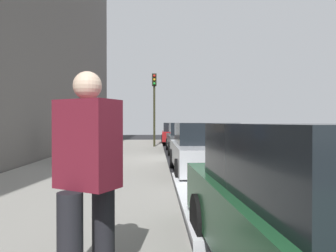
{
  "coord_description": "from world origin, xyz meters",
  "views": [
    {
      "loc": [
        11.32,
        -1.39,
        1.52
      ],
      "look_at": [
        -2.07,
        -0.89,
        1.38
      ],
      "focal_mm": 33.67,
      "sensor_mm": 36.0,
      "label": 1
    }
  ],
  "objects_px": {
    "parked_car_charcoal": "(185,138)",
    "pedestrian_tan_coat": "(94,130)",
    "parked_car_red": "(175,133)",
    "rolling_suitcase": "(80,148)",
    "pedestrian_navy_coat": "(85,132)",
    "traffic_light_pole": "(154,97)",
    "parked_car_silver": "(204,149)",
    "pedestrian_blue_coat": "(67,137)",
    "pedestrian_burgundy_coat": "(88,174)"
  },
  "relations": [
    {
      "from": "parked_car_charcoal",
      "to": "pedestrian_tan_coat",
      "type": "height_order",
      "value": "pedestrian_tan_coat"
    },
    {
      "from": "parked_car_red",
      "to": "rolling_suitcase",
      "type": "distance_m",
      "value": 9.71
    },
    {
      "from": "pedestrian_navy_coat",
      "to": "rolling_suitcase",
      "type": "xyz_separation_m",
      "value": [
        0.39,
        -0.14,
        -0.7
      ]
    },
    {
      "from": "parked_car_charcoal",
      "to": "traffic_light_pole",
      "type": "height_order",
      "value": "traffic_light_pole"
    },
    {
      "from": "parked_car_silver",
      "to": "pedestrian_blue_coat",
      "type": "distance_m",
      "value": 5.01
    },
    {
      "from": "rolling_suitcase",
      "to": "parked_car_charcoal",
      "type": "bearing_deg",
      "value": 114.63
    },
    {
      "from": "parked_car_silver",
      "to": "rolling_suitcase",
      "type": "bearing_deg",
      "value": -134.55
    },
    {
      "from": "pedestrian_tan_coat",
      "to": "pedestrian_blue_coat",
      "type": "distance_m",
      "value": 5.73
    },
    {
      "from": "pedestrian_burgundy_coat",
      "to": "traffic_light_pole",
      "type": "relative_size",
      "value": 0.43
    },
    {
      "from": "pedestrian_navy_coat",
      "to": "traffic_light_pole",
      "type": "distance_m",
      "value": 5.28
    },
    {
      "from": "pedestrian_tan_coat",
      "to": "rolling_suitcase",
      "type": "height_order",
      "value": "pedestrian_tan_coat"
    },
    {
      "from": "parked_car_charcoal",
      "to": "parked_car_red",
      "type": "bearing_deg",
      "value": -178.42
    },
    {
      "from": "pedestrian_navy_coat",
      "to": "pedestrian_burgundy_coat",
      "type": "distance_m",
      "value": 11.92
    },
    {
      "from": "parked_car_red",
      "to": "pedestrian_tan_coat",
      "type": "relative_size",
      "value": 2.32
    },
    {
      "from": "traffic_light_pole",
      "to": "parked_car_red",
      "type": "bearing_deg",
      "value": 161.44
    },
    {
      "from": "pedestrian_navy_coat",
      "to": "traffic_light_pole",
      "type": "xyz_separation_m",
      "value": [
        -3.87,
        3.08,
        1.86
      ]
    },
    {
      "from": "pedestrian_blue_coat",
      "to": "traffic_light_pole",
      "type": "distance_m",
      "value": 7.77
    },
    {
      "from": "rolling_suitcase",
      "to": "parked_car_silver",
      "type": "bearing_deg",
      "value": 45.45
    },
    {
      "from": "pedestrian_tan_coat",
      "to": "traffic_light_pole",
      "type": "distance_m",
      "value": 3.89
    },
    {
      "from": "traffic_light_pole",
      "to": "pedestrian_blue_coat",
      "type": "bearing_deg",
      "value": -23.87
    },
    {
      "from": "parked_car_red",
      "to": "pedestrian_tan_coat",
      "type": "xyz_separation_m",
      "value": [
        5.41,
        -4.64,
        0.37
      ]
    },
    {
      "from": "rolling_suitcase",
      "to": "pedestrian_burgundy_coat",
      "type": "bearing_deg",
      "value": 13.87
    },
    {
      "from": "pedestrian_burgundy_coat",
      "to": "pedestrian_navy_coat",
      "type": "bearing_deg",
      "value": -167.25
    },
    {
      "from": "pedestrian_blue_coat",
      "to": "rolling_suitcase",
      "type": "height_order",
      "value": "pedestrian_blue_coat"
    },
    {
      "from": "pedestrian_navy_coat",
      "to": "parked_car_red",
      "type": "bearing_deg",
      "value": 150.98
    },
    {
      "from": "parked_car_red",
      "to": "pedestrian_navy_coat",
      "type": "height_order",
      "value": "pedestrian_navy_coat"
    },
    {
      "from": "pedestrian_tan_coat",
      "to": "rolling_suitcase",
      "type": "bearing_deg",
      "value": -0.22
    },
    {
      "from": "pedestrian_navy_coat",
      "to": "pedestrian_tan_coat",
      "type": "bearing_deg",
      "value": -177.19
    },
    {
      "from": "pedestrian_blue_coat",
      "to": "pedestrian_burgundy_coat",
      "type": "xyz_separation_m",
      "value": [
        8.62,
        2.6,
        0.08
      ]
    },
    {
      "from": "parked_car_charcoal",
      "to": "parked_car_silver",
      "type": "xyz_separation_m",
      "value": [
        6.88,
        -0.08,
        -0.0
      ]
    },
    {
      "from": "pedestrian_navy_coat",
      "to": "pedestrian_burgundy_coat",
      "type": "height_order",
      "value": "pedestrian_navy_coat"
    },
    {
      "from": "parked_car_red",
      "to": "pedestrian_burgundy_coat",
      "type": "distance_m",
      "value": 19.85
    },
    {
      "from": "pedestrian_navy_coat",
      "to": "rolling_suitcase",
      "type": "distance_m",
      "value": 0.81
    },
    {
      "from": "parked_car_red",
      "to": "pedestrian_blue_coat",
      "type": "bearing_deg",
      "value": -21.88
    },
    {
      "from": "parked_car_silver",
      "to": "rolling_suitcase",
      "type": "xyz_separation_m",
      "value": [
        -4.67,
        -4.74,
        -0.33
      ]
    },
    {
      "from": "parked_car_silver",
      "to": "rolling_suitcase",
      "type": "distance_m",
      "value": 6.67
    },
    {
      "from": "parked_car_charcoal",
      "to": "rolling_suitcase",
      "type": "relative_size",
      "value": 5.26
    },
    {
      "from": "pedestrian_blue_coat",
      "to": "rolling_suitcase",
      "type": "relative_size",
      "value": 1.81
    },
    {
      "from": "parked_car_silver",
      "to": "pedestrian_tan_coat",
      "type": "relative_size",
      "value": 2.47
    },
    {
      "from": "parked_car_red",
      "to": "rolling_suitcase",
      "type": "xyz_separation_m",
      "value": [
        8.52,
        -4.65,
        -0.33
      ]
    },
    {
      "from": "parked_car_charcoal",
      "to": "parked_car_silver",
      "type": "bearing_deg",
      "value": -0.71
    },
    {
      "from": "rolling_suitcase",
      "to": "parked_car_red",
      "type": "bearing_deg",
      "value": 151.34
    },
    {
      "from": "parked_car_red",
      "to": "rolling_suitcase",
      "type": "relative_size",
      "value": 4.68
    },
    {
      "from": "pedestrian_tan_coat",
      "to": "pedestrian_navy_coat",
      "type": "xyz_separation_m",
      "value": [
        2.72,
        0.13,
        -0.0
      ]
    },
    {
      "from": "traffic_light_pole",
      "to": "parked_car_charcoal",
      "type": "bearing_deg",
      "value": 38.21
    },
    {
      "from": "parked_car_silver",
      "to": "parked_car_red",
      "type": "bearing_deg",
      "value": -179.61
    },
    {
      "from": "parked_car_charcoal",
      "to": "pedestrian_burgundy_coat",
      "type": "xyz_separation_m",
      "value": [
        13.46,
        -2.05,
        0.35
      ]
    },
    {
      "from": "parked_car_red",
      "to": "rolling_suitcase",
      "type": "bearing_deg",
      "value": -28.66
    },
    {
      "from": "rolling_suitcase",
      "to": "pedestrian_navy_coat",
      "type": "bearing_deg",
      "value": 159.44
    },
    {
      "from": "parked_car_red",
      "to": "parked_car_charcoal",
      "type": "distance_m",
      "value": 6.31
    }
  ]
}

